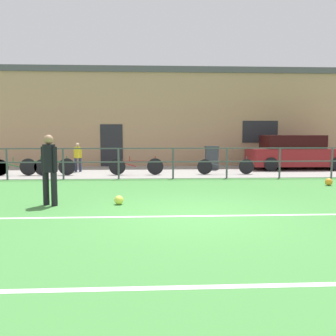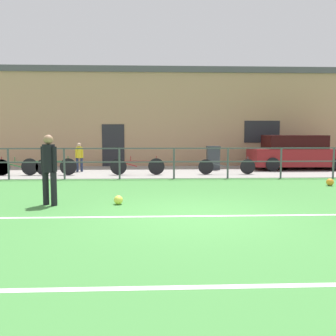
{
  "view_description": "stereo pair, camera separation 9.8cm",
  "coord_description": "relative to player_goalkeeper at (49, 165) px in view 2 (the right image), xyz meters",
  "views": [
    {
      "loc": [
        -0.9,
        -7.54,
        1.73
      ],
      "look_at": [
        -0.37,
        2.61,
        0.74
      ],
      "focal_mm": 39.56,
      "sensor_mm": 36.0,
      "label": 1
    },
    {
      "loc": [
        -0.8,
        -7.54,
        1.73
      ],
      "look_at": [
        -0.37,
        2.61,
        0.74
      ],
      "focal_mm": 39.56,
      "sensor_mm": 36.0,
      "label": 2
    }
  ],
  "objects": [
    {
      "name": "bicycle_parked_4",
      "position": [
        -2.7,
        5.99,
        -0.59
      ],
      "size": [
        2.29,
        0.04,
        0.74
      ],
      "color": "black",
      "rests_on": "pavement_strip"
    },
    {
      "name": "perimeter_fence",
      "position": [
        3.22,
        4.79,
        -0.2
      ],
      "size": [
        36.07,
        0.07,
        1.15
      ],
      "color": "#474C51",
      "rests_on": "ground"
    },
    {
      "name": "spectator_child",
      "position": [
        -0.71,
        7.24,
        -0.22
      ],
      "size": [
        0.34,
        0.22,
        1.24
      ],
      "rotation": [
        0.0,
        0.0,
        3.18
      ],
      "color": "#232D4C",
      "rests_on": "pavement_strip"
    },
    {
      "name": "soccer_ball_match",
      "position": [
        1.61,
        0.01,
        -0.84
      ],
      "size": [
        0.22,
        0.22,
        0.22
      ],
      "primitive_type": "sphere",
      "color": "#E5E04C",
      "rests_on": "ground"
    },
    {
      "name": "ground",
      "position": [
        3.22,
        -1.21,
        -0.97
      ],
      "size": [
        60.0,
        44.0,
        0.04
      ],
      "primitive_type": "cube",
      "color": "#42843D"
    },
    {
      "name": "trash_bin_0",
      "position": [
        5.19,
        7.91,
        -0.39
      ],
      "size": [
        0.59,
        0.5,
        1.07
      ],
      "color": "#33383D",
      "rests_on": "pavement_strip"
    },
    {
      "name": "parked_car_red",
      "position": [
        9.1,
        7.98,
        -0.19
      ],
      "size": [
        4.38,
        1.94,
        1.56
      ],
      "color": "maroon",
      "rests_on": "pavement_strip"
    },
    {
      "name": "clubhouse_facade",
      "position": [
        3.23,
        10.99,
        1.54
      ],
      "size": [
        28.0,
        2.56,
        4.95
      ],
      "color": "tan",
      "rests_on": "ground"
    },
    {
      "name": "player_goalkeeper",
      "position": [
        0.0,
        0.0,
        0.0
      ],
      "size": [
        0.42,
        0.29,
        1.66
      ],
      "rotation": [
        0.0,
        0.0,
        2.66
      ],
      "color": "black",
      "rests_on": "ground"
    },
    {
      "name": "field_line_hash",
      "position": [
        3.22,
        -4.79,
        -0.94
      ],
      "size": [
        36.0,
        0.11,
        0.0
      ],
      "primitive_type": "cube",
      "color": "white",
      "rests_on": "ground"
    },
    {
      "name": "pavement_strip",
      "position": [
        3.22,
        7.29,
        -0.94
      ],
      "size": [
        48.0,
        5.0,
        0.02
      ],
      "primitive_type": "cube",
      "color": "gray",
      "rests_on": "ground"
    },
    {
      "name": "bicycle_parked_3",
      "position": [
        5.43,
        5.99,
        -0.6
      ],
      "size": [
        2.31,
        0.04,
        0.72
      ],
      "color": "black",
      "rests_on": "pavement_strip"
    },
    {
      "name": "soccer_ball_spare",
      "position": [
        8.14,
        2.81,
        -0.83
      ],
      "size": [
        0.24,
        0.24,
        0.24
      ],
      "primitive_type": "sphere",
      "color": "orange",
      "rests_on": "ground"
    },
    {
      "name": "bicycle_parked_0",
      "position": [
        -1.66,
        5.99,
        -0.58
      ],
      "size": [
        2.17,
        0.04,
        0.76
      ],
      "color": "black",
      "rests_on": "pavement_strip"
    },
    {
      "name": "field_line_touchline",
      "position": [
        3.22,
        -1.3,
        -0.94
      ],
      "size": [
        36.0,
        0.11,
        0.0
      ],
      "primitive_type": "cube",
      "color": "white",
      "rests_on": "ground"
    },
    {
      "name": "bicycle_parked_1",
      "position": [
        1.83,
        5.99,
        -0.58
      ],
      "size": [
        2.17,
        0.04,
        0.75
      ],
      "color": "black",
      "rests_on": "pavement_strip"
    }
  ]
}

